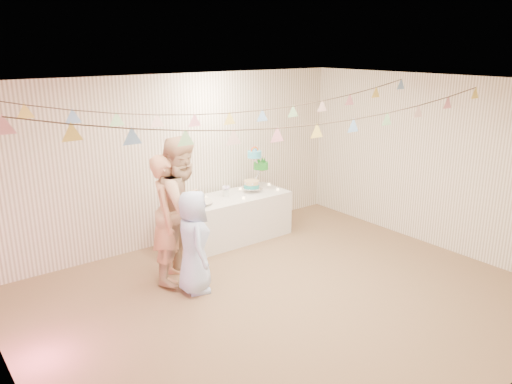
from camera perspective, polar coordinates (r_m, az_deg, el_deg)
floor at (r=6.29m, az=3.03°, el=-12.10°), size 6.00×6.00×0.00m
ceiling at (r=5.53m, az=3.45°, el=12.24°), size 6.00×6.00×0.00m
back_wall at (r=7.78m, az=-8.80°, el=3.65°), size 6.00×6.00×0.00m
front_wall at (r=4.33m, az=25.47°, el=-8.52°), size 6.00×6.00×0.00m
left_wall at (r=4.56m, az=-27.11°, el=-7.45°), size 5.00×5.00×0.00m
right_wall at (r=8.00m, az=19.86°, el=3.20°), size 5.00×5.00×0.00m
table at (r=7.94m, az=-2.93°, el=-3.00°), size 1.91×0.76×0.72m
cake_stand at (r=8.07m, az=0.01°, el=2.79°), size 0.61×0.36×0.68m
cake_bottom at (r=8.01m, az=-0.58°, el=0.78°), size 0.31×0.31×0.15m
cake_middle at (r=8.25m, az=0.63°, el=3.19°), size 0.27×0.27×0.22m
cake_top_tier at (r=7.95m, az=-0.20°, el=4.68°), size 0.25×0.25×0.19m
platter at (r=7.48m, az=-6.40°, el=-1.09°), size 0.38×0.38×0.02m
posy at (r=7.81m, az=-3.47°, el=0.36°), size 0.16×0.16×0.18m
person_adult_a at (r=6.55m, az=-9.99°, el=-3.00°), size 0.69×0.74×1.70m
person_adult_b at (r=6.52m, az=-8.29°, el=-1.99°), size 1.18×1.12×1.91m
person_child at (r=6.25m, az=-7.12°, el=-5.69°), size 0.60×0.74×1.32m
bunting_back at (r=6.43m, az=-3.09°, el=10.61°), size 5.60×1.10×0.40m
bunting_front at (r=5.41m, az=4.79°, el=9.14°), size 5.60×0.90×0.36m
tealight_0 at (r=7.30m, az=-7.49°, el=-1.81°), size 0.04×0.04×0.03m
tealight_1 at (r=7.79m, az=-5.85°, el=-0.57°), size 0.04×0.04×0.03m
tealight_2 at (r=7.70m, az=-1.43°, el=-0.67°), size 0.04×0.04×0.03m
tealight_3 at (r=8.19m, az=-1.82°, el=0.37°), size 0.04×0.04×0.03m
tealight_4 at (r=8.16m, az=2.50°, el=0.30°), size 0.04×0.04×0.03m
tealight_5 at (r=8.45m, az=1.49°, el=0.90°), size 0.04×0.04×0.03m
tealight_6 at (r=7.60m, az=-6.16°, el=-1.00°), size 0.04×0.04×0.03m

